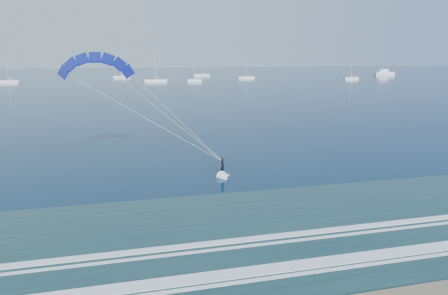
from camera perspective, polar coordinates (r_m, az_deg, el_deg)
name	(u,v)px	position (r m, az deg, el deg)	size (l,w,h in m)	color
kitesurfer_rig	(165,115)	(36.95, -8.46, 4.68)	(16.44, 6.57, 13.49)	#BC8E16
motor_yacht	(384,73)	(290.43, 21.86, 9.87)	(13.86, 3.70, 5.88)	silver
sailboat_1	(8,81)	(215.15, -28.43, 8.30)	(8.62, 2.40, 11.85)	silver
sailboat_2	(122,77)	(241.99, -14.42, 9.77)	(9.40, 2.40, 12.58)	silver
sailboat_3	(194,80)	(200.65, -4.30, 9.56)	(6.89, 2.40, 9.81)	silver
sailboat_4	(201,75)	(258.34, -3.25, 10.32)	(10.13, 2.40, 13.58)	silver
sailboat_5	(246,77)	(227.58, 3.15, 9.97)	(9.05, 2.40, 12.31)	silver
sailboat_6	(351,78)	(229.86, 17.68, 9.42)	(8.23, 2.40, 11.22)	silver
sailboat_7	(156,80)	(200.85, -9.75, 9.43)	(10.77, 2.40, 13.73)	silver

